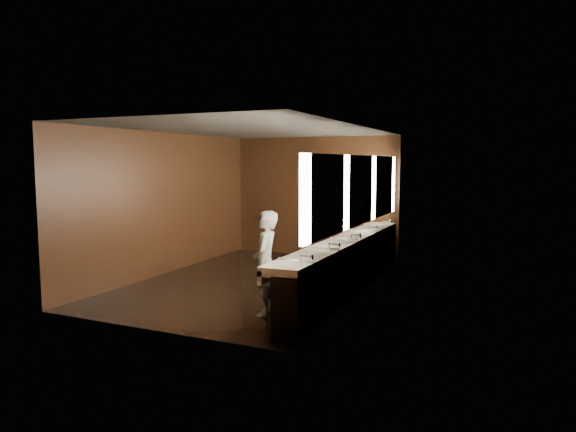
# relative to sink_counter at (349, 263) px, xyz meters

# --- Properties ---
(floor) EXTENTS (6.00, 6.00, 0.00)m
(floor) POSITION_rel_sink_counter_xyz_m (-1.79, 0.00, -0.50)
(floor) COLOR black
(floor) RESTS_ON ground
(ceiling) EXTENTS (4.00, 6.00, 0.02)m
(ceiling) POSITION_rel_sink_counter_xyz_m (-1.79, 0.00, 2.30)
(ceiling) COLOR #2D2D2B
(ceiling) RESTS_ON wall_back
(wall_back) EXTENTS (4.00, 0.02, 2.80)m
(wall_back) POSITION_rel_sink_counter_xyz_m (-1.79, 3.00, 0.90)
(wall_back) COLOR black
(wall_back) RESTS_ON floor
(wall_front) EXTENTS (4.00, 0.02, 2.80)m
(wall_front) POSITION_rel_sink_counter_xyz_m (-1.79, -3.00, 0.90)
(wall_front) COLOR black
(wall_front) RESTS_ON floor
(wall_left) EXTENTS (0.02, 6.00, 2.80)m
(wall_left) POSITION_rel_sink_counter_xyz_m (-3.79, 0.00, 0.90)
(wall_left) COLOR black
(wall_left) RESTS_ON floor
(wall_right) EXTENTS (0.02, 6.00, 2.80)m
(wall_right) POSITION_rel_sink_counter_xyz_m (0.21, 0.00, 0.90)
(wall_right) COLOR black
(wall_right) RESTS_ON floor
(sink_counter) EXTENTS (0.55, 5.40, 1.01)m
(sink_counter) POSITION_rel_sink_counter_xyz_m (0.00, 0.00, 0.00)
(sink_counter) COLOR black
(sink_counter) RESTS_ON floor
(mirror_band) EXTENTS (0.06, 5.03, 1.15)m
(mirror_band) POSITION_rel_sink_counter_xyz_m (0.19, -0.00, 1.25)
(mirror_band) COLOR #FBE9CC
(mirror_band) RESTS_ON wall_right
(person) EXTENTS (0.50, 0.63, 1.52)m
(person) POSITION_rel_sink_counter_xyz_m (-0.70, -1.74, 0.26)
(person) COLOR #88BBCB
(person) RESTS_ON floor
(trash_bin) EXTENTS (0.48, 0.48, 0.57)m
(trash_bin) POSITION_rel_sink_counter_xyz_m (-0.22, -1.54, -0.21)
(trash_bin) COLOR black
(trash_bin) RESTS_ON floor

